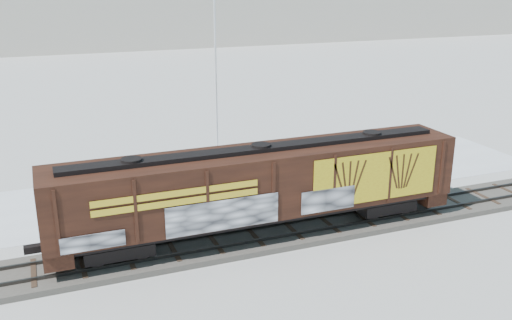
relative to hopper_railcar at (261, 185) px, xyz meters
name	(u,v)px	position (x,y,z in m)	size (l,w,h in m)	color
ground	(291,234)	(1.63, 0.01, -2.84)	(500.00, 500.00, 0.00)	white
rail_track	(291,231)	(1.63, 0.01, -2.70)	(50.00, 3.40, 0.43)	#59544C
parking_strip	(240,185)	(1.63, 7.51, -2.83)	(40.00, 8.00, 0.03)	white
hopper_railcar	(261,185)	(0.00, 0.00, 0.00)	(19.85, 3.06, 4.29)	black
flagpole	(218,94)	(2.01, 12.77, 1.83)	(2.30, 0.90, 12.46)	silver
car_silver	(174,179)	(-2.32, 8.00, -2.10)	(1.68, 4.18, 1.42)	silver
car_white	(294,174)	(4.56, 5.92, -2.00)	(1.73, 4.96, 1.63)	silver
car_dark	(272,166)	(4.05, 8.16, -2.13)	(1.91, 4.70, 1.36)	black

